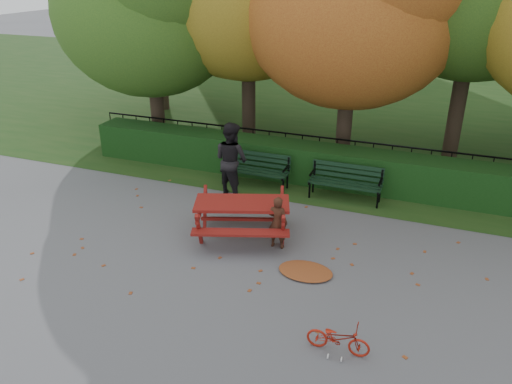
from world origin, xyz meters
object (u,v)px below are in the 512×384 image
(picnic_table, at_px, (242,210))
(adult, at_px, (231,160))
(bench_right, at_px, (346,180))
(bicycle, at_px, (338,338))
(bench_left, at_px, (256,167))
(child, at_px, (278,222))

(picnic_table, bearing_deg, adult, 99.96)
(bench_right, xyz_separation_m, bicycle, (1.00, -5.47, -0.26))
(bench_left, xyz_separation_m, child, (1.55, -2.84, 0.06))
(bench_left, relative_size, adult, 0.93)
(bench_left, distance_m, child, 3.24)
(bench_right, bearing_deg, bench_left, 180.00)
(picnic_table, xyz_separation_m, adult, (-1.07, 1.93, 0.30))
(bench_left, xyz_separation_m, bench_right, (2.40, 0.00, 0.00))
(bench_right, distance_m, picnic_table, 3.21)
(bench_left, relative_size, bicycle, 1.84)
(adult, bearing_deg, bicycle, 150.75)
(bench_right, distance_m, adult, 2.91)
(bicycle, bearing_deg, child, 33.99)
(adult, xyz_separation_m, bicycle, (3.76, -4.66, -0.71))
(picnic_table, xyz_separation_m, bicycle, (2.69, -2.74, -0.41))
(bench_left, relative_size, child, 1.56)
(bench_right, height_order, adult, adult)
(picnic_table, relative_size, child, 2.08)
(picnic_table, height_order, adult, adult)
(picnic_table, bearing_deg, child, -26.64)
(bench_left, bearing_deg, bicycle, -58.13)
(bench_right, height_order, bicycle, bench_right)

